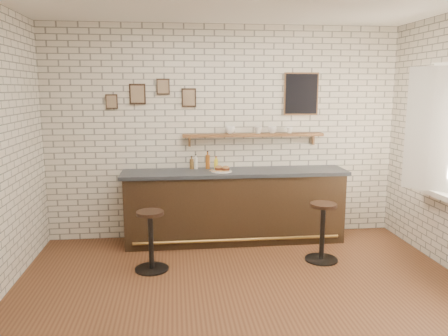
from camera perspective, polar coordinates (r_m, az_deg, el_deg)
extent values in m
plane|color=brown|center=(4.73, 2.95, -16.40)|extent=(5.00, 5.00, 0.00)
cube|color=black|center=(6.14, 1.41, -5.20)|extent=(3.00, 0.58, 0.96)
cube|color=#2D333A|center=(6.03, 1.43, -0.57)|extent=(3.10, 0.62, 0.05)
cylinder|color=olive|center=(5.95, 1.82, -9.36)|extent=(2.79, 0.04, 0.04)
cylinder|color=white|center=(5.94, -0.33, -0.42)|extent=(0.28, 0.28, 0.01)
cylinder|color=gold|center=(5.97, 0.13, -0.30)|extent=(0.05, 0.05, 0.00)
cylinder|color=gold|center=(5.93, -0.08, -0.38)|extent=(0.05, 0.05, 0.00)
cylinder|color=gold|center=(6.00, -1.52, -0.25)|extent=(0.06, 0.06, 0.00)
cylinder|color=gold|center=(5.98, 0.03, -0.27)|extent=(0.06, 0.06, 0.00)
cylinder|color=gold|center=(5.88, -1.26, -0.46)|extent=(0.06, 0.06, 0.00)
cylinder|color=gold|center=(5.95, 0.11, -0.33)|extent=(0.04, 0.04, 0.00)
cylinder|color=gold|center=(5.89, -0.42, -0.45)|extent=(0.05, 0.05, 0.00)
cylinder|color=gold|center=(5.87, -1.41, -0.48)|extent=(0.04, 0.04, 0.00)
cylinder|color=gold|center=(5.93, -1.79, -0.36)|extent=(0.05, 0.05, 0.00)
cylinder|color=gold|center=(5.91, 0.12, -0.41)|extent=(0.06, 0.06, 0.00)
cylinder|color=brown|center=(6.15, -4.24, 0.53)|extent=(0.06, 0.06, 0.14)
cylinder|color=brown|center=(6.13, -4.25, 1.33)|extent=(0.02, 0.02, 0.03)
cylinder|color=black|center=(6.13, -4.25, 1.52)|extent=(0.02, 0.02, 0.01)
cylinder|color=white|center=(6.15, -3.70, 0.62)|extent=(0.05, 0.05, 0.16)
cylinder|color=white|center=(6.13, -3.71, 1.52)|extent=(0.02, 0.02, 0.04)
cylinder|color=black|center=(6.13, -3.71, 1.74)|extent=(0.02, 0.02, 0.01)
cylinder|color=#904C17|center=(6.15, -2.14, 0.81)|extent=(0.06, 0.06, 0.20)
cylinder|color=#904C17|center=(6.14, -2.15, 1.92)|extent=(0.02, 0.02, 0.04)
cylinder|color=black|center=(6.13, -2.15, 2.18)|extent=(0.02, 0.02, 0.01)
cylinder|color=yellow|center=(6.17, -1.04, 0.55)|extent=(0.05, 0.05, 0.13)
cylinder|color=yellow|center=(6.16, -1.05, 1.28)|extent=(0.02, 0.02, 0.03)
cylinder|color=maroon|center=(6.15, -1.05, 1.46)|extent=(0.03, 0.03, 0.01)
cylinder|color=black|center=(5.40, -9.40, -12.85)|extent=(0.40, 0.40, 0.02)
cylinder|color=black|center=(5.28, -9.51, -9.46)|extent=(0.06, 0.06, 0.66)
cylinder|color=black|center=(5.17, -9.63, -5.81)|extent=(0.40, 0.40, 0.04)
cylinder|color=black|center=(5.74, 12.58, -11.56)|extent=(0.41, 0.41, 0.02)
cylinder|color=black|center=(5.62, 12.72, -8.26)|extent=(0.06, 0.06, 0.67)
cylinder|color=black|center=(5.51, 12.87, -4.73)|extent=(0.41, 0.41, 0.04)
cube|color=brown|center=(6.20, 3.85, 4.34)|extent=(2.00, 0.18, 0.04)
cube|color=brown|center=(6.18, -4.53, 3.56)|extent=(0.03, 0.04, 0.16)
cube|color=brown|center=(6.49, 11.58, 3.71)|extent=(0.03, 0.04, 0.16)
imported|color=white|center=(6.14, 0.82, 5.00)|extent=(0.14, 0.14, 0.11)
imported|color=white|center=(6.20, 4.49, 4.97)|extent=(0.15, 0.15, 0.10)
imported|color=white|center=(6.24, 6.33, 4.98)|extent=(0.16, 0.16, 0.10)
imported|color=white|center=(6.30, 8.57, 4.92)|extent=(0.12, 0.12, 0.08)
cube|color=black|center=(6.16, -11.24, 9.44)|extent=(0.22, 0.02, 0.28)
cube|color=black|center=(6.14, -7.96, 10.47)|extent=(0.18, 0.02, 0.22)
cube|color=black|center=(6.15, -4.62, 9.14)|extent=(0.20, 0.02, 0.26)
cube|color=black|center=(6.20, -14.46, 8.40)|extent=(0.16, 0.02, 0.20)
cube|color=black|center=(6.40, 10.04, 9.51)|extent=(0.46, 0.02, 0.56)
cube|color=white|center=(6.00, 25.63, 4.78)|extent=(0.05, 0.06, 1.50)
cube|color=white|center=(5.66, 25.94, 4.49)|extent=(0.40, 0.46, 1.46)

